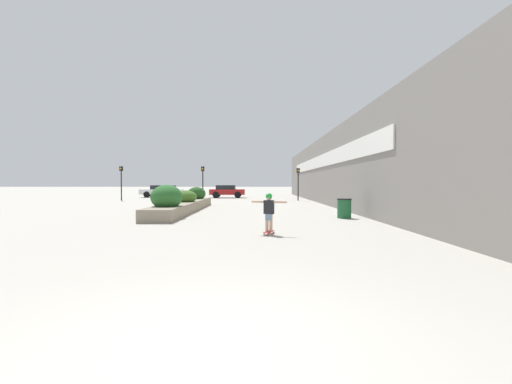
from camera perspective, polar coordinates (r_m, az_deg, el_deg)
ground_plane at (r=3.78m, az=-8.33°, el=-24.33°), size 300.00×300.00×0.00m
building_wall_right at (r=25.74m, az=12.72°, el=3.74°), size 0.67×49.94×5.33m
planter_box at (r=20.06m, az=-11.73°, el=-1.76°), size 1.50×12.25×1.57m
skateboard at (r=11.04m, az=2.44°, el=-6.71°), size 0.41×0.70×0.10m
skateboarder at (r=10.96m, az=2.45°, el=-2.71°), size 1.12×0.42×1.23m
trash_bin at (r=16.57m, az=14.77°, el=-2.66°), size 0.67×0.67×0.92m
car_leftmost at (r=41.07m, az=-15.09°, el=0.20°), size 4.70×2.01×1.39m
car_center_left at (r=38.47m, az=-4.58°, el=0.17°), size 3.88×1.88×1.42m
traffic_light_left at (r=32.80m, az=-8.59°, el=2.47°), size 0.28×0.30×3.23m
traffic_light_right at (r=32.55m, az=7.32°, el=2.31°), size 0.28×0.30×3.06m
traffic_light_far_left at (r=34.76m, az=-21.28°, el=2.35°), size 0.28×0.30×3.24m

